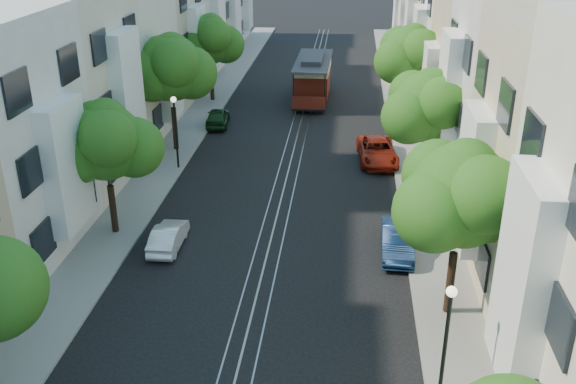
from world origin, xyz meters
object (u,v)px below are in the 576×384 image
(lamp_west, at_px, (175,122))
(parked_car_w_far, at_px, (218,117))
(tree_w_b, at_px, (106,144))
(parked_car_e_far, at_px, (377,151))
(lamp_east, at_px, (447,330))
(tree_w_d, at_px, (210,41))
(tree_e_b, at_px, (462,198))
(tree_e_c, at_px, (429,109))
(tree_e_d, at_px, (412,56))
(tree_w_c, at_px, (171,69))
(cable_car, at_px, (313,76))
(parked_car_w_mid, at_px, (168,236))
(parked_car_e_mid, at_px, (397,240))

(lamp_west, xyz_separation_m, parked_car_w_far, (0.70, 8.07, -2.23))
(tree_w_b, distance_m, parked_car_e_far, 16.43)
(lamp_east, bearing_deg, tree_w_d, 112.80)
(tree_e_b, distance_m, lamp_east, 5.41)
(tree_e_b, bearing_deg, tree_e_c, 90.00)
(tree_e_d, distance_m, tree_w_c, 15.60)
(cable_car, height_order, parked_car_w_mid, cable_car)
(cable_car, distance_m, parked_car_w_mid, 24.68)
(lamp_west, relative_size, cable_car, 0.50)
(lamp_west, height_order, parked_car_w_far, lamp_west)
(tree_w_d, xyz_separation_m, lamp_west, (0.84, -13.98, -1.75))
(tree_e_b, height_order, lamp_east, tree_e_b)
(lamp_west, bearing_deg, lamp_east, -55.01)
(tree_w_c, relative_size, parked_car_w_mid, 2.16)
(tree_w_c, height_order, tree_w_d, tree_w_c)
(parked_car_w_mid, height_order, parked_car_w_far, parked_car_w_far)
(tree_e_b, bearing_deg, lamp_east, -100.93)
(tree_e_c, relative_size, parked_car_e_far, 1.39)
(tree_e_c, relative_size, cable_car, 0.79)
(lamp_west, bearing_deg, cable_car, 65.80)
(tree_w_b, distance_m, cable_car, 24.47)
(tree_w_d, xyz_separation_m, parked_car_e_far, (12.21, -11.66, -3.95))
(tree_w_d, bearing_deg, lamp_east, -67.20)
(lamp_east, relative_size, cable_car, 0.50)
(tree_e_b, bearing_deg, tree_w_d, 118.07)
(parked_car_e_far, bearing_deg, parked_car_e_mid, -91.61)
(lamp_west, bearing_deg, parked_car_w_mid, -78.16)
(cable_car, height_order, parked_car_w_far, cable_car)
(tree_w_c, bearing_deg, tree_e_d, 22.62)
(tree_w_b, bearing_deg, lamp_west, 84.03)
(tree_w_d, distance_m, parked_car_w_mid, 23.55)
(tree_w_b, bearing_deg, tree_w_c, 90.00)
(parked_car_e_mid, bearing_deg, tree_w_c, 138.81)
(tree_e_d, bearing_deg, lamp_west, -146.50)
(tree_w_c, relative_size, parked_car_w_far, 1.96)
(parked_car_e_mid, bearing_deg, cable_car, 103.28)
(tree_w_d, xyz_separation_m, cable_car, (7.62, 1.12, -2.72))
(tree_w_d, bearing_deg, lamp_west, -86.56)
(parked_car_e_far, bearing_deg, tree_w_b, -144.12)
(tree_e_b, bearing_deg, parked_car_e_mid, 110.62)
(tree_w_d, bearing_deg, parked_car_w_mid, -83.22)
(tree_w_c, height_order, parked_car_w_mid, tree_w_c)
(tree_e_c, distance_m, cable_car, 18.61)
(tree_w_d, distance_m, parked_car_e_far, 17.34)
(parked_car_e_far, bearing_deg, tree_w_c, 172.53)
(tree_w_c, relative_size, parked_car_e_far, 1.51)
(tree_w_d, bearing_deg, cable_car, 8.33)
(parked_car_w_mid, bearing_deg, tree_e_d, -123.39)
(parked_car_w_mid, bearing_deg, tree_e_c, -149.39)
(tree_w_b, height_order, lamp_east, tree_w_b)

